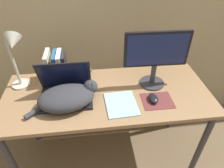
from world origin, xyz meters
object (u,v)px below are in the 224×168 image
object	(u,v)px
computer_mouse	(153,98)
webcam	(89,70)
cat	(68,97)
desk_lamp	(14,52)
laptop	(66,91)
notepad	(121,104)
external_monitor	(156,56)
book_row	(57,68)

from	to	relation	value
computer_mouse	webcam	xyz separation A→B (m)	(-0.42, 0.34, 0.03)
cat	desk_lamp	bearing A→B (deg)	145.51
laptop	webcam	distance (m)	0.28
laptop	notepad	bearing A→B (deg)	-18.94
external_monitor	computer_mouse	xyz separation A→B (m)	(-0.04, -0.18, -0.22)
book_row	external_monitor	bearing A→B (deg)	-10.68
book_row	desk_lamp	size ratio (longest dim) A/B	0.55
cat	desk_lamp	world-z (taller)	desk_lamp
laptop	cat	distance (m)	0.09
external_monitor	notepad	distance (m)	0.40
cat	webcam	world-z (taller)	cat
external_monitor	desk_lamp	size ratio (longest dim) A/B	1.02
computer_mouse	book_row	bearing A→B (deg)	154.13
book_row	desk_lamp	distance (m)	0.30
laptop	notepad	distance (m)	0.38
computer_mouse	notepad	size ratio (longest dim) A/B	0.40
cat	external_monitor	distance (m)	0.64
laptop	book_row	size ratio (longest dim) A/B	1.48
computer_mouse	desk_lamp	size ratio (longest dim) A/B	0.23
desk_lamp	notepad	bearing A→B (deg)	-21.73
computer_mouse	notepad	world-z (taller)	computer_mouse
notepad	webcam	size ratio (longest dim) A/B	3.26
computer_mouse	desk_lamp	xyz separation A→B (m)	(-0.88, 0.25, 0.26)
notepad	webcam	bearing A→B (deg)	119.23
computer_mouse	webcam	bearing A→B (deg)	140.46
desk_lamp	book_row	bearing A→B (deg)	14.89
computer_mouse	desk_lamp	world-z (taller)	desk_lamp
notepad	book_row	bearing A→B (deg)	142.78
cat	webcam	bearing A→B (deg)	66.19
notepad	desk_lamp	bearing A→B (deg)	158.27
external_monitor	webcam	bearing A→B (deg)	160.71
cat	notepad	size ratio (longest dim) A/B	1.85
cat	desk_lamp	size ratio (longest dim) A/B	1.07
notepad	webcam	xyz separation A→B (m)	(-0.20, 0.36, 0.04)
desk_lamp	external_monitor	bearing A→B (deg)	-4.23
computer_mouse	webcam	size ratio (longest dim) A/B	1.32
notepad	webcam	distance (m)	0.41
laptop	webcam	bearing A→B (deg)	55.66
book_row	desk_lamp	xyz separation A→B (m)	(-0.23, -0.06, 0.17)
external_monitor	computer_mouse	bearing A→B (deg)	-103.36
external_monitor	computer_mouse	size ratio (longest dim) A/B	4.34
webcam	book_row	bearing A→B (deg)	-172.23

